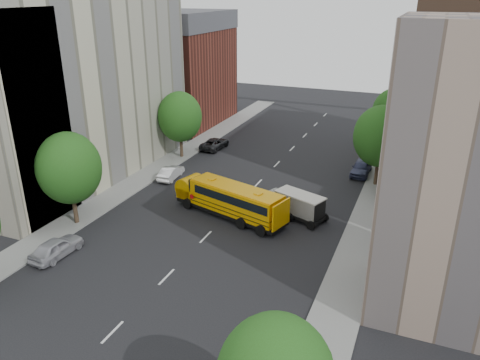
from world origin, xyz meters
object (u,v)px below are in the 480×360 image
Objects in this scene: school_bus at (229,198)px; parked_car_5 at (372,139)px; parked_car_1 at (171,173)px; parked_car_4 at (361,167)px; street_tree_1 at (69,168)px; street_tree_2 at (180,117)px; parked_car_0 at (56,247)px; parked_car_2 at (215,144)px; street_tree_4 at (381,136)px; safari_truck at (295,204)px; street_tree_5 at (393,112)px.

parked_car_5 is (8.60, 25.45, -0.97)m from school_bus.
parked_car_4 reaches higher than parked_car_1.
street_tree_2 is (0.00, 18.00, -0.12)m from street_tree_1.
parked_car_2 is (0.00, 27.04, -0.07)m from parked_car_0.
parked_car_4 is at bearing 45.37° from street_tree_1.
parked_car_0 is 0.94× the size of parked_car_4.
school_bus reaches higher than parked_car_1.
parked_car_2 is at bearing 167.60° from street_tree_4.
street_tree_4 reaches higher than parked_car_0.
school_bus is at bearing -139.40° from safari_truck.
parked_car_2 is at bearing 155.76° from safari_truck.
parked_car_2 is (0.00, 10.60, -0.00)m from parked_car_1.
parked_car_0 is at bearing -84.46° from street_tree_2.
street_tree_5 reaches higher than school_bus.
street_tree_5 is (22.00, 12.00, -0.12)m from street_tree_2.
parked_car_0 reaches higher than parked_car_1.
street_tree_2 reaches higher than safari_truck.
parked_car_0 reaches higher than parked_car_5.
street_tree_5 is 10.48m from parked_car_4.
parked_car_4 is at bearing 176.82° from parked_car_2.
school_bus is at bearing 28.92° from street_tree_1.
parked_car_4 is (20.19, 20.46, -4.17)m from street_tree_1.
school_bus reaches higher than parked_car_2.
parked_car_1 is (-14.33, 3.62, -0.54)m from safari_truck.
street_tree_1 is 6.68m from parked_car_0.
parked_car_4 is (17.99, -1.90, 0.12)m from parked_car_2.
parked_car_4 reaches higher than parked_car_0.
parked_car_2 is 19.90m from parked_car_5.
safari_truck is at bearing 138.08° from parked_car_2.
street_tree_1 is 0.98× the size of street_tree_4.
street_tree_4 is 14.49m from parked_car_5.
parked_car_1 and parked_car_2 have the same top height.
street_tree_5 reaches higher than parked_car_1.
street_tree_1 is at bearing 73.98° from parked_car_1.
school_bus is 18.53m from parked_car_2.
street_tree_2 is at bearing -151.39° from street_tree_5.
parked_car_1 is at bearing -87.41° from parked_car_0.
street_tree_5 reaches higher than safari_truck.
street_tree_2 is 0.72× the size of school_bus.
street_tree_1 is 28.43m from street_tree_4.
street_tree_2 is 1.03× the size of street_tree_5.
parked_car_1 is at bearing 164.21° from school_bus.
parked_car_2 is (2.20, 4.35, -4.17)m from street_tree_2.
school_bus is (11.20, 6.19, -3.29)m from street_tree_1.
safari_truck reaches higher than parked_car_1.
street_tree_5 is 1.34× the size of safari_truck.
safari_truck is 1.22× the size of parked_car_4.
street_tree_4 is at bearing -52.82° from parked_car_4.
street_tree_2 is 24.39m from parked_car_5.
street_tree_2 is at bearing 149.45° from school_bus.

